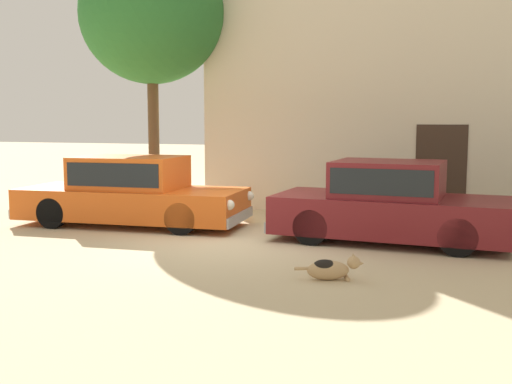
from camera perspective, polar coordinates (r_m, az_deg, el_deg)
name	(u,v)px	position (r m, az deg, el deg)	size (l,w,h in m)	color
ground_plane	(231,241)	(11.08, -2.35, -4.66)	(80.00, 80.00, 0.00)	#CCB78E
parked_sedan_nearest	(132,191)	(12.98, -11.62, 0.07)	(4.92, 2.04, 1.44)	#D15619
parked_sedan_second	(389,202)	(11.21, 12.43, -0.95)	(4.37, 2.08, 1.47)	maroon
stray_dog_spotted	(331,268)	(8.49, 7.08, -7.12)	(0.94, 0.41, 0.37)	tan
acacia_tree_left	(151,14)	(15.58, -9.81, 16.15)	(3.58, 3.23, 6.48)	brown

